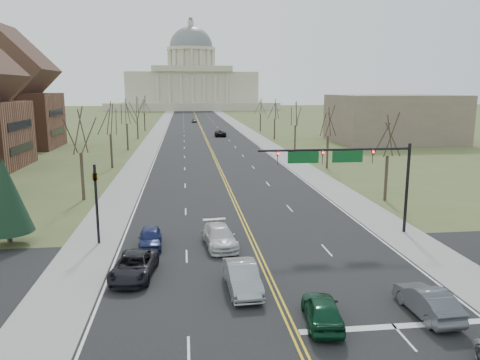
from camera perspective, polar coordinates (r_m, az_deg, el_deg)
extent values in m
plane|color=#47582C|center=(24.36, 6.04, -16.90)|extent=(600.00, 600.00, 0.00)
cube|color=black|center=(131.52, -4.66, 6.11)|extent=(20.00, 380.00, 0.01)
cube|color=black|center=(29.67, 3.43, -11.52)|extent=(120.00, 14.00, 0.01)
cube|color=gray|center=(131.61, -9.91, 5.99)|extent=(4.00, 380.00, 0.03)
cube|color=gray|center=(132.52, 0.56, 6.19)|extent=(4.00, 380.00, 0.03)
cube|color=gold|center=(131.52, -4.66, 6.11)|extent=(0.42, 380.00, 0.01)
cube|color=silver|center=(131.52, -8.95, 6.02)|extent=(0.15, 380.00, 0.01)
cube|color=silver|center=(132.26, -0.39, 6.18)|extent=(0.15, 380.00, 0.01)
cube|color=silver|center=(25.04, 18.31, -16.58)|extent=(9.50, 0.50, 0.01)
cube|color=#BFB59F|center=(271.14, -5.84, 9.08)|extent=(90.00, 60.00, 4.00)
cube|color=#BFB59F|center=(270.98, -5.89, 11.19)|extent=(70.00, 40.00, 16.00)
cube|color=#BFB59F|center=(250.68, -5.84, 13.37)|extent=(42.00, 3.00, 3.00)
cylinder|color=#BFB59F|center=(271.37, -5.95, 14.15)|extent=(24.00, 24.00, 12.00)
cylinder|color=#BFB59F|center=(271.82, -5.98, 15.58)|extent=(27.00, 27.00, 1.60)
ellipsoid|color=slate|center=(271.88, -5.98, 15.75)|extent=(24.00, 24.00, 22.80)
cylinder|color=#BFB59F|center=(273.24, -6.04, 18.44)|extent=(3.20, 3.20, 3.00)
sphere|color=slate|center=(273.54, -6.05, 18.92)|extent=(2.40, 2.40, 2.40)
cylinder|color=black|center=(39.40, 19.67, -0.98)|extent=(0.24, 0.24, 7.20)
cylinder|color=black|center=(36.59, 11.54, 3.64)|extent=(12.00, 0.18, 0.18)
imported|color=black|center=(37.71, 15.84, 2.82)|extent=(0.35, 0.40, 1.10)
sphere|color=#FF0C0C|center=(37.52, 15.96, 3.31)|extent=(0.18, 0.18, 0.18)
imported|color=black|center=(36.36, 10.01, 2.78)|extent=(0.35, 0.40, 1.10)
sphere|color=#FF0C0C|center=(36.17, 10.09, 3.29)|extent=(0.18, 0.18, 0.18)
imported|color=black|center=(35.51, 4.58, 2.72)|extent=(0.35, 0.40, 1.10)
sphere|color=#FF0C0C|center=(35.31, 4.64, 3.24)|extent=(0.18, 0.18, 0.18)
cube|color=#0C4C1E|center=(36.99, 12.98, 2.80)|extent=(2.40, 0.12, 0.90)
cube|color=#0C4C1E|center=(35.96, 7.71, 2.76)|extent=(2.40, 0.12, 0.90)
cylinder|color=black|center=(36.04, -17.08, -2.89)|extent=(0.20, 0.20, 6.00)
imported|color=black|center=(35.59, -17.28, 0.55)|extent=(0.32, 0.36, 0.99)
cylinder|color=#34271E|center=(50.21, 17.37, 0.19)|extent=(0.32, 0.32, 4.68)
cylinder|color=#34271E|center=(50.84, -18.66, 0.40)|extent=(0.32, 0.32, 4.95)
cylinder|color=#34271E|center=(68.69, 10.60, 3.34)|extent=(0.32, 0.32, 4.68)
cylinder|color=#34271E|center=(70.30, -15.40, 3.41)|extent=(0.32, 0.32, 4.95)
cylinder|color=#34271E|center=(87.84, 6.72, 5.11)|extent=(0.32, 0.32, 4.68)
cylinder|color=#34271E|center=(90.00, -13.56, 5.11)|extent=(0.32, 0.32, 4.95)
cylinder|color=#34271E|center=(107.30, 4.23, 6.24)|extent=(0.32, 0.32, 4.68)
cylinder|color=#34271E|center=(109.80, -12.38, 6.20)|extent=(0.32, 0.32, 4.95)
cylinder|color=#34271E|center=(126.92, 2.50, 7.01)|extent=(0.32, 0.32, 4.68)
cylinder|color=#34271E|center=(129.67, -11.55, 6.95)|extent=(0.32, 0.32, 4.95)
cylinder|color=#34271E|center=(38.85, -26.26, -6.39)|extent=(0.36, 0.36, 1.00)
cone|color=black|center=(38.06, -26.68, -1.71)|extent=(3.64, 3.64, 5.50)
cube|color=black|center=(75.20, -25.01, 3.54)|extent=(0.10, 9.80, 1.20)
cube|color=black|center=(74.90, -25.22, 6.06)|extent=(0.10, 9.80, 1.20)
cube|color=brown|center=(100.70, -26.13, 6.49)|extent=(17.00, 14.00, 10.50)
cube|color=#493324|center=(100.57, -26.60, 11.88)|extent=(17.00, 14.28, 17.00)
cube|color=black|center=(98.38, -21.31, 5.55)|extent=(0.10, 9.80, 1.20)
cube|color=black|center=(98.14, -21.46, 7.68)|extent=(0.10, 9.80, 1.20)
cube|color=brown|center=(107.05, 18.18, 7.14)|extent=(25.00, 20.00, 10.00)
imported|color=#0C3520|center=(24.12, 10.00, -15.35)|extent=(2.23, 4.42, 1.44)
imported|color=#4E5156|center=(26.41, 21.87, -13.53)|extent=(1.79, 4.60, 1.49)
imported|color=gray|center=(27.26, 0.29, -11.79)|extent=(1.92, 4.92, 1.60)
imported|color=black|center=(29.83, -12.80, -10.18)|extent=(2.94, 5.36, 1.42)
imported|color=silver|center=(34.48, -2.50, -6.89)|extent=(2.62, 5.36, 1.50)
imported|color=navy|center=(34.95, -10.89, -6.94)|extent=(1.80, 4.12, 1.38)
imported|color=black|center=(113.55, -2.43, 5.74)|extent=(2.61, 5.61, 1.56)
imported|color=#515359|center=(160.78, -5.62, 7.25)|extent=(1.64, 4.00, 1.36)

